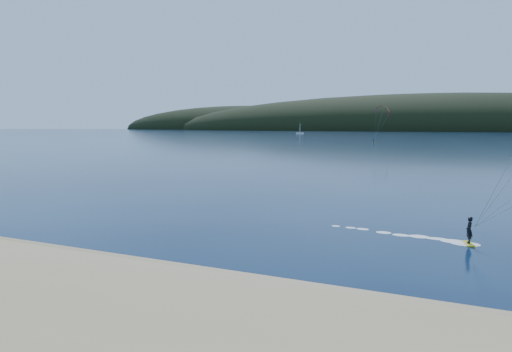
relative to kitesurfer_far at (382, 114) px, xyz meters
The scene contains 5 objects.
ground 198.98m from the kitesurfer_far, 84.16° to the right, with size 1800.00×1800.00×0.00m, color #061432.
wet_sand 194.51m from the kitesurfer_far, 84.03° to the right, with size 220.00×2.50×0.10m.
headland 548.34m from the kitesurfer_far, 87.82° to the left, with size 1200.00×310.00×140.00m.
kitesurfer_far is the anchor object (origin of this frame).
sailboat 234.99m from the kitesurfer_far, 118.04° to the left, with size 7.60×4.73×10.58m.
Camera 1 is at (14.79, -16.57, 8.23)m, focal length 32.30 mm.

